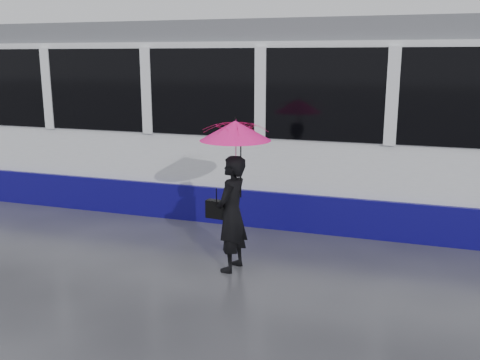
% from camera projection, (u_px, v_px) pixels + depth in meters
% --- Properties ---
extents(ground, '(90.00, 90.00, 0.00)m').
position_uv_depth(ground, '(267.00, 257.00, 7.56)').
color(ground, '#2E2E33').
rests_on(ground, ground).
extents(rails, '(34.00, 1.51, 0.02)m').
position_uv_depth(rails, '(303.00, 210.00, 9.87)').
color(rails, '#3F3D38').
rests_on(rails, ground).
extents(tram, '(26.00, 2.56, 3.35)m').
position_uv_depth(tram, '(425.00, 126.00, 8.88)').
color(tram, white).
rests_on(tram, ground).
extents(woman, '(0.43, 0.60, 1.54)m').
position_uv_depth(woman, '(232.00, 214.00, 6.96)').
color(woman, black).
rests_on(woman, ground).
extents(umbrella, '(1.00, 1.00, 1.04)m').
position_uv_depth(umbrella, '(235.00, 144.00, 6.74)').
color(umbrella, '#DE125C').
rests_on(umbrella, ground).
extents(handbag, '(0.29, 0.15, 0.42)m').
position_uv_depth(handbag, '(217.00, 209.00, 7.04)').
color(handbag, black).
rests_on(handbag, ground).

